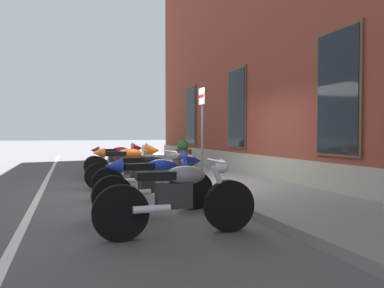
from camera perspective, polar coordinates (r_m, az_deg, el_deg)
The scene contains 11 objects.
ground_plane at distance 8.27m, azimuth -0.87°, elevation -7.32°, with size 140.00×140.00×0.00m, color #4C4C4F.
sidewalk at distance 8.72m, azimuth 6.77°, elevation -6.40°, with size 27.98×2.43×0.14m, color slate.
lane_stripe at distance 7.88m, azimuth -23.75°, elevation -7.86°, with size 27.98×0.12×0.01m, color silver.
motorcycle_red_sport at distance 11.35m, azimuth -11.70°, elevation -2.12°, with size 0.62×2.04×1.01m.
motorcycle_white_sport at distance 10.13m, azimuth -10.53°, elevation -2.60°, with size 0.62×2.17×0.99m.
motorcycle_orange_sport at distance 8.54m, azimuth -9.98°, elevation -3.16°, with size 0.62×1.99×1.06m.
motorcycle_black_naked at distance 7.26m, azimuth -7.58°, elevation -4.82°, with size 0.62×2.09×0.94m.
motorcycle_blue_sport at distance 5.79m, azimuth -5.22°, elevation -5.66°, with size 0.62×2.05×1.01m.
motorcycle_grey_naked at distance 4.45m, azimuth -2.16°, elevation -8.73°, with size 0.62×2.09×0.95m.
parking_sign at distance 9.35m, azimuth 1.63°, elevation 4.12°, with size 0.36×0.07×2.40m.
barrel_planter at distance 12.27m, azimuth -1.51°, elevation -1.90°, with size 0.66×0.66×0.95m.
Camera 1 is at (7.75, -2.58, 1.28)m, focal length 32.80 mm.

